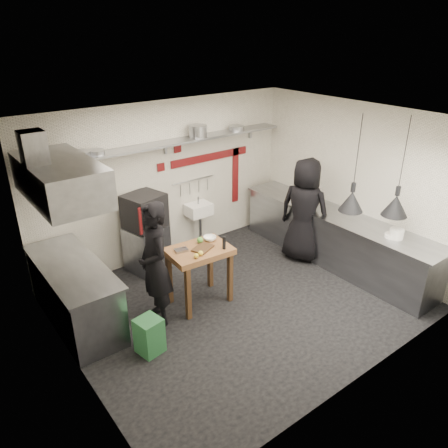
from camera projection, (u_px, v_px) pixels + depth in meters
floor at (240, 302)px, 6.76m from camera, size 5.00×5.00×0.00m
ceiling at (244, 120)px, 5.59m from camera, size 5.00×5.00×0.00m
wall_back at (166, 181)px, 7.69m from camera, size 5.00×0.04×2.80m
wall_front at (367, 284)px, 4.66m from camera, size 5.00×0.04×2.80m
wall_left at (66, 276)px, 4.80m from camera, size 0.04×4.20×2.80m
wall_right at (353, 184)px, 7.55m from camera, size 0.04×4.20×2.80m
red_band_horiz at (210, 157)px, 8.08m from camera, size 1.70×0.02×0.14m
red_band_vert at (235, 175)px, 8.61m from camera, size 0.14×0.02×1.10m
red_tile_a at (178, 149)px, 7.59m from camera, size 0.14×0.02×0.14m
red_tile_b at (161, 167)px, 7.51m from camera, size 0.14×0.02×0.14m
back_shelf at (169, 143)px, 7.26m from camera, size 4.60×0.34×0.04m
shelf_bracket_left at (52, 167)px, 6.37m from camera, size 0.04×0.06×0.24m
shelf_bracket_mid at (165, 147)px, 7.41m from camera, size 0.04×0.06×0.24m
shelf_bracket_right at (250, 132)px, 8.46m from camera, size 0.04×0.06×0.24m
pan_far_left at (81, 154)px, 6.41m from camera, size 0.35×0.35×0.09m
pan_mid_left at (96, 152)px, 6.54m from camera, size 0.27×0.27×0.07m
stock_pot at (198, 131)px, 7.53m from camera, size 0.35×0.35×0.20m
pan_right at (237, 128)px, 8.03m from camera, size 0.31×0.31×0.08m
oven_stand at (147, 248)px, 7.54m from camera, size 0.74×0.70×0.80m
combi_oven at (144, 211)px, 7.26m from camera, size 0.72×0.69×0.58m
oven_door at (150, 217)px, 7.04m from camera, size 0.46×0.14×0.46m
oven_glass at (154, 217)px, 7.02m from camera, size 0.39×0.12×0.34m
hand_sink at (199, 209)px, 8.12m from camera, size 0.46×0.34×0.22m
sink_tap at (198, 200)px, 8.05m from camera, size 0.03×0.03×0.14m
sink_drain at (200, 231)px, 8.28m from camera, size 0.06×0.06×0.66m
utensil_rail at (194, 180)px, 8.00m from camera, size 0.90×0.02×0.02m
counter_right at (334, 239)px, 7.76m from camera, size 0.70×3.80×0.90m
counter_right_top at (337, 215)px, 7.56m from camera, size 0.76×3.90×0.03m
plate_stack at (396, 234)px, 6.67m from camera, size 0.25×0.25×0.15m
small_bowl_right at (392, 236)px, 6.72m from camera, size 0.29×0.29×0.05m
counter_left at (76, 295)px, 6.15m from camera, size 0.70×1.90×0.90m
counter_left_top at (71, 266)px, 5.95m from camera, size 0.76×2.00×0.03m
extractor_hood at (60, 180)px, 5.46m from camera, size 0.78×1.60×0.50m
hood_duct at (34, 152)px, 5.16m from camera, size 0.28×0.28×0.50m
green_bin at (149, 336)px, 5.65m from camera, size 0.35×0.35×0.50m
prep_table at (200, 275)px, 6.60m from camera, size 0.96×0.70×0.92m
cutting_board at (203, 248)px, 6.40m from camera, size 0.37×0.33×0.02m
pepper_mill at (224, 243)px, 6.36m from camera, size 0.06×0.06×0.20m
lemon_a at (196, 256)px, 6.13m from camera, size 0.09×0.09×0.07m
lemon_b at (201, 253)px, 6.20m from camera, size 0.09×0.09×0.07m
veg_ball at (200, 240)px, 6.55m from camera, size 0.12×0.12×0.09m
steel_tray at (181, 250)px, 6.34m from camera, size 0.21×0.16×0.03m
bowl at (210, 238)px, 6.65m from camera, size 0.26×0.26×0.06m
heat_lamp_near at (356, 164)px, 6.34m from camera, size 0.40×0.40×1.47m
heat_lamp_far at (402, 168)px, 6.24m from camera, size 0.48×0.48×1.49m
chef_left at (155, 265)px, 5.99m from camera, size 0.54×0.73×1.83m
chef_right at (304, 210)px, 7.67m from camera, size 0.87×1.07×1.88m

